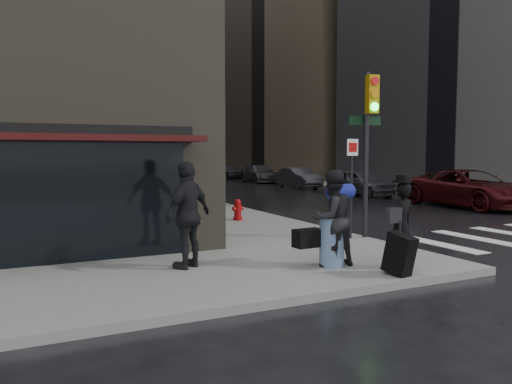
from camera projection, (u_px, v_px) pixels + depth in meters
ground at (349, 264)px, 10.58m from camera, size 140.00×140.00×0.00m
sidewalk_left at (116, 185)px, 34.79m from camera, size 4.00×50.00×0.15m
sidewalk_right at (284, 180)px, 40.66m from camera, size 3.00×50.00×0.15m
bldg_right_far at (256, 83)px, 72.92m from camera, size 22.00×20.00×25.00m
bldg_distant at (94, 69)px, 81.86m from camera, size 40.00×12.00×32.00m
man_overcoat at (400, 230)px, 9.42m from camera, size 0.94×1.04×1.83m
man_jeans at (331, 218)px, 9.68m from camera, size 1.36×0.78×1.88m
man_greycoat at (188, 215)px, 9.54m from camera, size 1.28×1.07×2.05m
traffic_light at (367, 131)px, 12.78m from camera, size 1.07×0.51×4.27m
fire_hydrant at (238, 211)px, 16.36m from camera, size 0.40×0.30×0.69m
parked_car_0 at (470, 189)px, 21.46m from camera, size 2.87×5.94×1.63m
parked_car_1 at (360, 182)px, 27.18m from camera, size 1.97×4.39×1.46m
parked_car_2 at (298, 178)px, 33.21m from camera, size 1.49×4.12×1.35m
parked_car_3 at (260, 174)px, 39.41m from camera, size 2.30×4.92×1.39m
parked_car_4 at (228, 171)px, 45.44m from camera, size 1.74×4.11×1.38m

